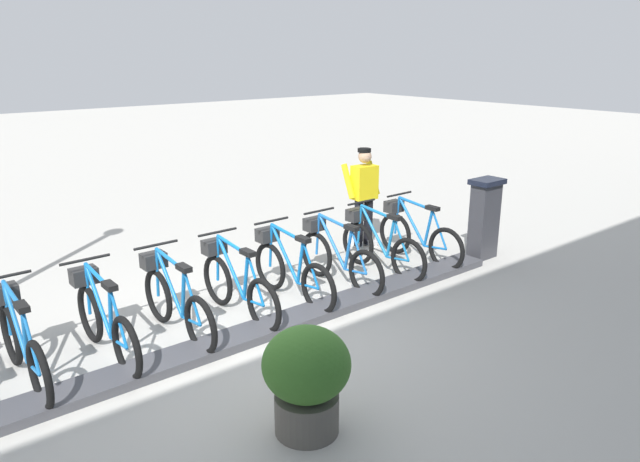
# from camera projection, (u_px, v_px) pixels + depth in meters

# --- Properties ---
(ground_plane) EXTENTS (60.00, 60.00, 0.00)m
(ground_plane) POSITION_uv_depth(u_px,v_px,m) (250.00, 338.00, 6.85)
(ground_plane) COLOR #BBB8B0
(dock_rail_base) EXTENTS (0.44, 8.17, 0.10)m
(dock_rail_base) POSITION_uv_depth(u_px,v_px,m) (250.00, 334.00, 6.83)
(dock_rail_base) COLOR #47474C
(dock_rail_base) RESTS_ON ground
(payment_kiosk) EXTENTS (0.36, 0.52, 1.28)m
(payment_kiosk) POSITION_uv_depth(u_px,v_px,m) (484.00, 217.00, 9.35)
(payment_kiosk) COLOR #38383D
(payment_kiosk) RESTS_ON ground
(bike_docked_0) EXTENTS (1.72, 0.54, 1.02)m
(bike_docked_0) POSITION_uv_depth(u_px,v_px,m) (416.00, 234.00, 9.28)
(bike_docked_0) COLOR black
(bike_docked_0) RESTS_ON ground
(bike_docked_1) EXTENTS (1.72, 0.54, 1.02)m
(bike_docked_1) POSITION_uv_depth(u_px,v_px,m) (379.00, 244.00, 8.79)
(bike_docked_1) COLOR black
(bike_docked_1) RESTS_ON ground
(bike_docked_2) EXTENTS (1.72, 0.54, 1.02)m
(bike_docked_2) POSITION_uv_depth(u_px,v_px,m) (337.00, 256.00, 8.30)
(bike_docked_2) COLOR black
(bike_docked_2) RESTS_ON ground
(bike_docked_3) EXTENTS (1.72, 0.54, 1.02)m
(bike_docked_3) POSITION_uv_depth(u_px,v_px,m) (290.00, 269.00, 7.81)
(bike_docked_3) COLOR black
(bike_docked_3) RESTS_ON ground
(bike_docked_4) EXTENTS (1.72, 0.54, 1.02)m
(bike_docked_4) POSITION_uv_depth(u_px,v_px,m) (236.00, 283.00, 7.31)
(bike_docked_4) COLOR black
(bike_docked_4) RESTS_ON ground
(bike_docked_5) EXTENTS (1.72, 0.54, 1.02)m
(bike_docked_5) POSITION_uv_depth(u_px,v_px,m) (175.00, 300.00, 6.82)
(bike_docked_5) COLOR black
(bike_docked_5) RESTS_ON ground
(bike_docked_6) EXTENTS (1.72, 0.54, 1.02)m
(bike_docked_6) POSITION_uv_depth(u_px,v_px,m) (104.00, 320.00, 6.33)
(bike_docked_6) COLOR black
(bike_docked_6) RESTS_ON ground
(bike_docked_7) EXTENTS (1.72, 0.54, 1.02)m
(bike_docked_7) POSITION_uv_depth(u_px,v_px,m) (21.00, 342.00, 5.84)
(bike_docked_7) COLOR black
(bike_docked_7) RESTS_ON ground
(worker_near_rack) EXTENTS (0.50, 0.65, 1.66)m
(worker_near_rack) POSITION_uv_depth(u_px,v_px,m) (364.00, 194.00, 9.85)
(worker_near_rack) COLOR white
(worker_near_rack) RESTS_ON ground
(planter_bush) EXTENTS (0.76, 0.76, 0.97)m
(planter_bush) POSITION_uv_depth(u_px,v_px,m) (307.00, 376.00, 5.02)
(planter_bush) COLOR #59544C
(planter_bush) RESTS_ON ground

